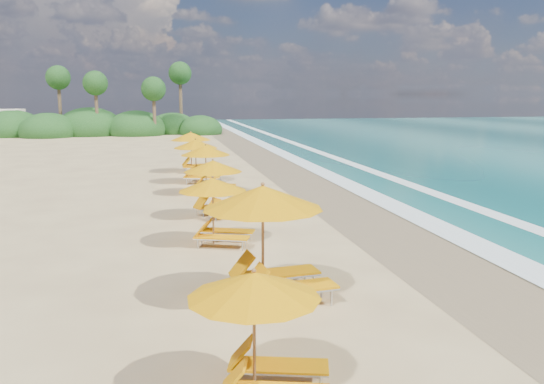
{
  "coord_description": "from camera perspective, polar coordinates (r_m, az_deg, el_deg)",
  "views": [
    {
      "loc": [
        -3.7,
        -17.96,
        4.45
      ],
      "look_at": [
        0.0,
        0.0,
        1.2
      ],
      "focal_mm": 36.52,
      "sensor_mm": 36.0,
      "label": 1
    }
  ],
  "objects": [
    {
      "name": "treeline",
      "position": [
        63.87,
        -17.34,
        6.5
      ],
      "size": [
        25.8,
        8.8,
        9.74
      ],
      "color": "#163D14",
      "rests_on": "ground"
    },
    {
      "name": "wet_sand",
      "position": [
        20.04,
        11.29,
        -2.96
      ],
      "size": [
        4.0,
        160.0,
        0.01
      ],
      "primitive_type": "cube",
      "color": "#816D4D",
      "rests_on": "ground"
    },
    {
      "name": "station_6",
      "position": [
        28.22,
        -7.51,
        3.49
      ],
      "size": [
        2.87,
        2.8,
        2.26
      ],
      "rotation": [
        0.0,
        0.0,
        -0.31
      ],
      "color": "olive",
      "rests_on": "ground"
    },
    {
      "name": "station_5",
      "position": [
        24.9,
        -6.43,
        2.66
      ],
      "size": [
        2.83,
        2.74,
        2.27
      ],
      "rotation": [
        0.0,
        0.0,
        -0.27
      ],
      "color": "olive",
      "rests_on": "ground"
    },
    {
      "name": "ground",
      "position": [
        18.87,
        0.0,
        -3.59
      ],
      "size": [
        160.0,
        160.0,
        0.0
      ],
      "primitive_type": "plane",
      "color": "tan",
      "rests_on": "ground"
    },
    {
      "name": "station_2",
      "position": [
        11.95,
        -0.03,
        -4.39
      ],
      "size": [
        3.02,
        2.85,
        2.62
      ],
      "rotation": [
        0.0,
        0.0,
        0.11
      ],
      "color": "olive",
      "rests_on": "ground"
    },
    {
      "name": "station_1",
      "position": [
        8.28,
        -0.76,
        -13.68
      ],
      "size": [
        2.49,
        2.42,
        1.99
      ],
      "rotation": [
        0.0,
        0.0,
        -0.27
      ],
      "color": "olive",
      "rests_on": "ground"
    },
    {
      "name": "station_7",
      "position": [
        32.18,
        -8.01,
        4.39
      ],
      "size": [
        2.56,
        2.36,
        2.37
      ],
      "rotation": [
        0.0,
        0.0,
        -0.01
      ],
      "color": "olive",
      "rests_on": "ground"
    },
    {
      "name": "station_4",
      "position": [
        20.21,
        -5.68,
        0.79
      ],
      "size": [
        2.87,
        2.86,
        2.17
      ],
      "rotation": [
        0.0,
        0.0,
        0.47
      ],
      "color": "olive",
      "rests_on": "ground"
    },
    {
      "name": "surf_foam",
      "position": [
        21.22,
        18.03,
        -2.48
      ],
      "size": [
        4.0,
        160.0,
        0.01
      ],
      "color": "white",
      "rests_on": "ground"
    },
    {
      "name": "station_3",
      "position": [
        16.53,
        -5.57,
        -1.48
      ],
      "size": [
        2.67,
        2.62,
        2.07
      ],
      "rotation": [
        0.0,
        0.0,
        -0.36
      ],
      "color": "olive",
      "rests_on": "ground"
    }
  ]
}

